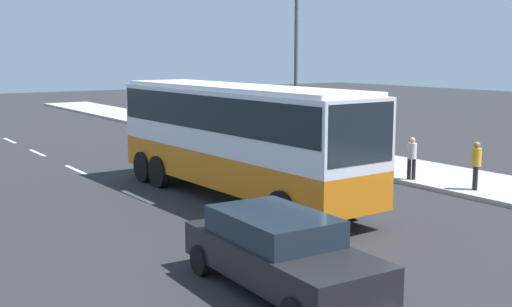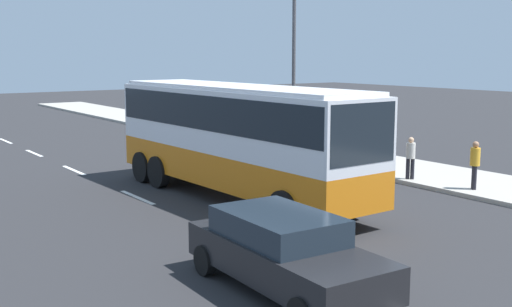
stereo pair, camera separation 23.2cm
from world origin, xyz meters
TOP-DOWN VIEW (x-y plane):
  - ground_plane at (0.00, 0.00)m, footprint 120.00×120.00m
  - sidewalk_curb at (0.00, 8.03)m, footprint 80.00×4.00m
  - lane_centreline at (2.22, -2.54)m, footprint 38.04×0.16m
  - coach_bus at (1.78, -0.03)m, footprint 10.99×2.86m
  - car_black_sedan at (8.98, -3.68)m, footprint 4.76×2.12m
  - pedestrian_near_curb at (3.27, 6.44)m, footprint 0.32×0.32m
  - pedestrian_at_crossing at (5.66, 6.83)m, footprint 0.32×0.32m
  - street_lamp at (-3.23, 6.39)m, footprint 1.73×0.24m

SIDE VIEW (x-z plane):
  - ground_plane at x=0.00m, z-range 0.00..0.00m
  - lane_centreline at x=2.22m, z-range 0.00..0.01m
  - sidewalk_curb at x=0.00m, z-range 0.00..0.15m
  - car_black_sedan at x=8.98m, z-range 0.05..1.57m
  - pedestrian_near_curb at x=3.27m, z-range 0.25..1.77m
  - pedestrian_at_crossing at x=5.66m, z-range 0.27..1.87m
  - coach_bus at x=1.78m, z-range 0.43..4.04m
  - street_lamp at x=-3.23m, z-range 0.67..7.85m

